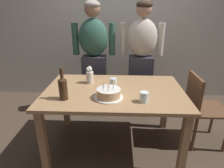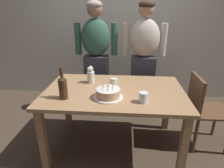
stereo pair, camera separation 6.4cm
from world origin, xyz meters
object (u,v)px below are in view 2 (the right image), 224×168
(water_glass_near, at_px, (143,98))
(water_glass_far, at_px, (114,83))
(person_woman_cardigan, at_px, (143,60))
(wine_bottle, at_px, (63,87))
(dining_chair, at_px, (202,106))
(birthday_cake, at_px, (108,94))
(flower_vase, at_px, (91,75))
(person_man_bearded, at_px, (96,59))

(water_glass_near, relative_size, water_glass_far, 0.97)
(water_glass_far, bearing_deg, person_woman_cardigan, 62.45)
(wine_bottle, height_order, dining_chair, wine_bottle)
(birthday_cake, bearing_deg, water_glass_far, 82.49)
(wine_bottle, relative_size, flower_vase, 1.54)
(flower_vase, height_order, person_woman_cardigan, person_woman_cardigan)
(person_woman_cardigan, height_order, dining_chair, person_woman_cardigan)
(water_glass_near, distance_m, person_woman_cardigan, 1.07)
(wine_bottle, relative_size, dining_chair, 0.36)
(person_woman_cardigan, bearing_deg, water_glass_far, 62.45)
(person_woman_cardigan, bearing_deg, person_man_bearded, 0.00)
(wine_bottle, bearing_deg, person_woman_cardigan, 50.86)
(birthday_cake, height_order, dining_chair, birthday_cake)
(person_man_bearded, bearing_deg, person_woman_cardigan, -180.00)
(wine_bottle, distance_m, dining_chair, 1.57)
(flower_vase, bearing_deg, dining_chair, -2.97)
(water_glass_near, relative_size, dining_chair, 0.12)
(person_woman_cardigan, bearing_deg, wine_bottle, 50.86)
(water_glass_near, bearing_deg, water_glass_far, 131.12)
(birthday_cake, relative_size, person_man_bearded, 0.17)
(water_glass_far, relative_size, flower_vase, 0.51)
(flower_vase, relative_size, person_woman_cardigan, 0.12)
(person_man_bearded, bearing_deg, flower_vase, 92.40)
(wine_bottle, relative_size, person_man_bearded, 0.19)
(water_glass_near, distance_m, flower_vase, 0.74)
(water_glass_far, bearing_deg, wine_bottle, -145.78)
(water_glass_far, relative_size, wine_bottle, 0.33)
(flower_vase, bearing_deg, person_man_bearded, 92.40)
(birthday_cake, distance_m, person_woman_cardigan, 1.07)
(birthday_cake, relative_size, water_glass_near, 2.83)
(birthday_cake, relative_size, wine_bottle, 0.91)
(water_glass_far, xyz_separation_m, person_woman_cardigan, (0.37, 0.72, 0.08))
(water_glass_near, height_order, water_glass_far, water_glass_far)
(water_glass_near, distance_m, person_man_bearded, 1.23)
(birthday_cake, bearing_deg, person_woman_cardigan, 67.49)
(person_man_bearded, distance_m, person_woman_cardigan, 0.68)
(water_glass_far, distance_m, person_man_bearded, 0.78)
(person_man_bearded, bearing_deg, birthday_cake, 105.21)
(water_glass_far, height_order, person_woman_cardigan, person_woman_cardigan)
(water_glass_far, bearing_deg, person_man_bearded, 113.03)
(water_glass_near, height_order, person_woman_cardigan, person_woman_cardigan)
(birthday_cake, distance_m, water_glass_far, 0.27)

